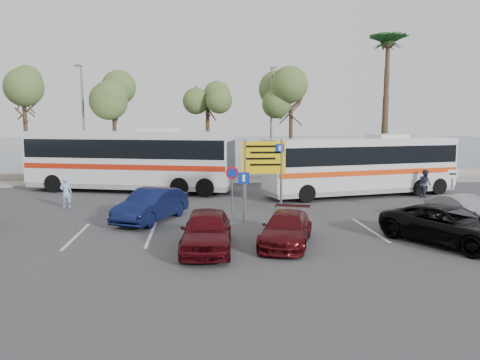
{
  "coord_description": "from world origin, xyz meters",
  "views": [
    {
      "loc": [
        -2.16,
        -19.48,
        4.57
      ],
      "look_at": [
        -0.17,
        3.0,
        1.63
      ],
      "focal_mm": 35.0,
      "sensor_mm": 36.0,
      "label": 1
    }
  ],
  "objects": [
    {
      "name": "lane_markings",
      "position": [
        -1.14,
        -1.0,
        0.0
      ],
      "size": [
        12.02,
        4.2,
        0.01
      ],
      "primitive_type": null,
      "color": "silver",
      "rests_on": "ground"
    },
    {
      "name": "seawall",
      "position": [
        0.0,
        16.0,
        0.3
      ],
      "size": [
        48.0,
        0.8,
        0.6
      ],
      "primitive_type": "cube",
      "color": "gray",
      "rests_on": "ground"
    },
    {
      "name": "tree_mid",
      "position": [
        -1.5,
        14.0,
        6.65
      ],
      "size": [
        3.2,
        3.2,
        8.0
      ],
      "color": "#382619",
      "rests_on": "kerb_strip"
    },
    {
      "name": "coach_bus_right",
      "position": [
        7.5,
        7.53,
        1.71
      ],
      "size": [
        12.07,
        5.08,
        3.68
      ],
      "color": "silver",
      "rests_on": "ground"
    },
    {
      "name": "ground",
      "position": [
        0.0,
        0.0,
        0.0
      ],
      "size": [
        120.0,
        120.0,
        0.0
      ],
      "primitive_type": "plane",
      "color": "#373739",
      "rests_on": "ground"
    },
    {
      "name": "pedestrian_far",
      "position": [
        11.0,
        6.5,
        0.83
      ],
      "size": [
        0.72,
        0.88,
        1.67
      ],
      "primitive_type": "imported",
      "rotation": [
        0.0,
        0.0,
        1.68
      ],
      "color": "#2D3544",
      "rests_on": "ground"
    },
    {
      "name": "tree_left",
      "position": [
        -8.0,
        14.0,
        6.0
      ],
      "size": [
        3.2,
        3.2,
        7.2
      ],
      "color": "#382619",
      "rests_on": "kerb_strip"
    },
    {
      "name": "tree_far_left",
      "position": [
        -14.0,
        14.0,
        6.33
      ],
      "size": [
        3.2,
        3.2,
        7.6
      ],
      "color": "#382619",
      "rests_on": "kerb_strip"
    },
    {
      "name": "sign_taxi",
      "position": [
        9.8,
        1.49,
        1.42
      ],
      "size": [
        0.5,
        0.07,
        2.2
      ],
      "color": "slate",
      "rests_on": "ground"
    },
    {
      "name": "sea",
      "position": [
        0.0,
        60.0,
        0.01
      ],
      "size": [
        140.0,
        140.0,
        0.0
      ],
      "primitive_type": "plane",
      "color": "#3A495D",
      "rests_on": "ground"
    },
    {
      "name": "car_blue",
      "position": [
        -4.31,
        1.5,
        0.73
      ],
      "size": [
        3.29,
        4.64,
        1.45
      ],
      "primitive_type": "imported",
      "rotation": [
        0.0,
        0.0,
        -0.44
      ],
      "color": "#0E1745",
      "rests_on": "ground"
    },
    {
      "name": "pedestrian_near",
      "position": [
        -9.0,
        5.0,
        0.8
      ],
      "size": [
        0.63,
        0.46,
        1.6
      ],
      "primitive_type": "imported",
      "rotation": [
        0.0,
        0.0,
        3.27
      ],
      "color": "#90AED2",
      "rests_on": "ground"
    },
    {
      "name": "car_silver_b",
      "position": [
        9.38,
        -0.36,
        0.62
      ],
      "size": [
        2.07,
        3.97,
        1.24
      ],
      "primitive_type": "imported",
      "rotation": [
        0.0,
        0.0,
        0.21
      ],
      "color": "gray",
      "rests_on": "ground"
    },
    {
      "name": "car_red",
      "position": [
        -1.91,
        -3.5,
        0.72
      ],
      "size": [
        2.0,
        4.34,
        1.44
      ],
      "primitive_type": "imported",
      "rotation": [
        0.0,
        0.0,
        -0.07
      ],
      "color": "#4C0A11",
      "rests_on": "ground"
    },
    {
      "name": "sign_parking",
      "position": [
        -0.2,
        0.79,
        1.47
      ],
      "size": [
        0.5,
        0.07,
        2.25
      ],
      "color": "slate",
      "rests_on": "ground"
    },
    {
      "name": "sign_no_stop",
      "position": [
        -0.6,
        2.38,
        1.58
      ],
      "size": [
        0.6,
        0.08,
        2.35
      ],
      "color": "slate",
      "rests_on": "ground"
    },
    {
      "name": "tree_right",
      "position": [
        4.5,
        14.0,
        6.17
      ],
      "size": [
        3.2,
        3.2,
        7.4
      ],
      "color": "#382619",
      "rests_on": "kerb_strip"
    },
    {
      "name": "palm_tree",
      "position": [
        11.5,
        14.0,
        9.87
      ],
      "size": [
        4.8,
        4.8,
        11.2
      ],
      "color": "#382619",
      "rests_on": "kerb_strip"
    },
    {
      "name": "suv_black",
      "position": [
        6.98,
        -3.5,
        0.7
      ],
      "size": [
        4.52,
        5.54,
        1.4
      ],
      "primitive_type": "imported",
      "rotation": [
        0.0,
        0.0,
        0.52
      ],
      "color": "black",
      "rests_on": "ground"
    },
    {
      "name": "kerb_strip",
      "position": [
        0.0,
        14.0,
        0.07
      ],
      "size": [
        44.0,
        2.4,
        0.15
      ],
      "primitive_type": "cube",
      "color": "gray",
      "rests_on": "ground"
    },
    {
      "name": "coach_bus_left",
      "position": [
        -6.5,
        10.5,
        1.89
      ],
      "size": [
        13.35,
        6.14,
        4.08
      ],
      "color": "silver",
      "rests_on": "ground"
    },
    {
      "name": "street_lamp_right",
      "position": [
        3.0,
        13.52,
        4.6
      ],
      "size": [
        0.45,
        1.15,
        8.01
      ],
      "color": "slate",
      "rests_on": "kerb_strip"
    },
    {
      "name": "street_lamp_left",
      "position": [
        -10.0,
        13.52,
        4.6
      ],
      "size": [
        0.45,
        1.15,
        8.01
      ],
      "color": "slate",
      "rests_on": "kerb_strip"
    },
    {
      "name": "car_maroon",
      "position": [
        1.0,
        -3.01,
        0.59
      ],
      "size": [
        2.84,
        4.38,
        1.18
      ],
      "primitive_type": "imported",
      "rotation": [
        0.0,
        0.0,
        -0.32
      ],
      "color": "#4E0D11",
      "rests_on": "ground"
    },
    {
      "name": "direction_sign",
      "position": [
        1.0,
        3.2,
        2.43
      ],
      "size": [
        2.2,
        0.12,
        3.6
      ],
      "color": "slate",
      "rests_on": "ground"
    }
  ]
}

